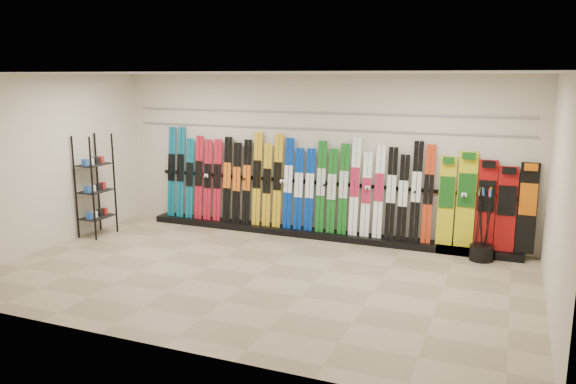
% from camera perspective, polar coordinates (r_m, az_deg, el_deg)
% --- Properties ---
extents(floor, '(8.00, 8.00, 0.00)m').
position_cam_1_polar(floor, '(8.61, -3.02, -8.40)').
color(floor, gray).
rests_on(floor, ground).
extents(back_wall, '(8.00, 0.00, 8.00)m').
position_cam_1_polar(back_wall, '(10.51, 2.68, 3.71)').
color(back_wall, beige).
rests_on(back_wall, floor).
extents(left_wall, '(0.00, 5.00, 5.00)m').
position_cam_1_polar(left_wall, '(10.54, -23.25, 2.79)').
color(left_wall, beige).
rests_on(left_wall, floor).
extents(right_wall, '(0.00, 5.00, 5.00)m').
position_cam_1_polar(right_wall, '(7.48, 25.82, -0.72)').
color(right_wall, beige).
rests_on(right_wall, floor).
extents(ceiling, '(8.00, 8.00, 0.00)m').
position_cam_1_polar(ceiling, '(8.09, -3.25, 11.98)').
color(ceiling, silver).
rests_on(ceiling, back_wall).
extents(ski_rack_base, '(8.00, 0.40, 0.12)m').
position_cam_1_polar(ski_rack_base, '(10.53, 3.36, -4.30)').
color(ski_rack_base, black).
rests_on(ski_rack_base, floor).
extents(skis, '(5.36, 0.22, 1.83)m').
position_cam_1_polar(skis, '(10.60, -0.08, 0.77)').
color(skis, '#0B5E7D').
rests_on(skis, ski_rack_base).
extents(snowboards, '(1.57, 0.25, 1.60)m').
position_cam_1_polar(snowboards, '(9.90, 19.45, -1.18)').
color(snowboards, gold).
rests_on(snowboards, ski_rack_base).
extents(accessory_rack, '(0.40, 0.60, 1.91)m').
position_cam_1_polar(accessory_rack, '(11.07, -18.99, 0.62)').
color(accessory_rack, black).
rests_on(accessory_rack, floor).
extents(pole_bin, '(0.39, 0.39, 0.25)m').
position_cam_1_polar(pole_bin, '(9.75, 19.05, -5.86)').
color(pole_bin, black).
rests_on(pole_bin, floor).
extents(ski_poles, '(0.28, 0.31, 1.18)m').
position_cam_1_polar(ski_poles, '(9.63, 19.26, -3.09)').
color(ski_poles, black).
rests_on(ski_poles, pole_bin).
extents(slatwall_rail_0, '(7.60, 0.02, 0.03)m').
position_cam_1_polar(slatwall_rail_0, '(10.43, 2.67, 6.41)').
color(slatwall_rail_0, gray).
rests_on(slatwall_rail_0, back_wall).
extents(slatwall_rail_1, '(7.60, 0.02, 0.03)m').
position_cam_1_polar(slatwall_rail_1, '(10.41, 2.68, 8.06)').
color(slatwall_rail_1, gray).
rests_on(slatwall_rail_1, back_wall).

